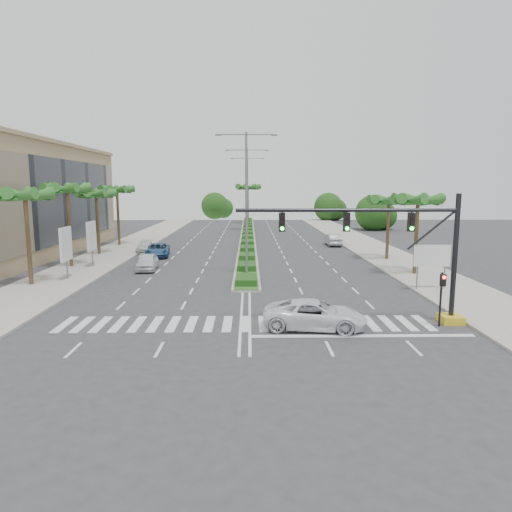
% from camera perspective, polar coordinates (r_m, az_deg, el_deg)
% --- Properties ---
extents(ground, '(160.00, 160.00, 0.00)m').
position_cam_1_polar(ground, '(25.64, -1.35, -8.47)').
color(ground, '#333335').
rests_on(ground, ground).
extents(footpath_right, '(6.00, 120.00, 0.15)m').
position_cam_1_polar(footpath_right, '(47.54, 17.51, -0.79)').
color(footpath_right, gray).
rests_on(footpath_right, ground).
extents(footpath_left, '(6.00, 120.00, 0.15)m').
position_cam_1_polar(footpath_left, '(47.69, -19.73, -0.87)').
color(footpath_left, gray).
rests_on(footpath_left, ground).
extents(median, '(2.20, 75.00, 0.20)m').
position_cam_1_polar(median, '(69.90, -1.05, 2.55)').
color(median, gray).
rests_on(median, ground).
extents(median_grass, '(1.80, 75.00, 0.04)m').
position_cam_1_polar(median_grass, '(69.89, -1.05, 2.65)').
color(median_grass, '#23551D').
rests_on(median_grass, median).
extents(building, '(12.00, 36.00, 12.00)m').
position_cam_1_polar(building, '(56.92, -28.47, 6.07)').
color(building, tan).
rests_on(building, ground).
extents(signal_gantry, '(12.60, 1.20, 7.20)m').
position_cam_1_polar(signal_gantry, '(26.43, 19.16, -0.73)').
color(signal_gantry, gold).
rests_on(signal_gantry, ground).
extents(pedestrian_signal, '(0.28, 0.36, 3.00)m').
position_cam_1_polar(pedestrian_signal, '(26.56, 22.20, -3.96)').
color(pedestrian_signal, black).
rests_on(pedestrian_signal, ground).
extents(direction_sign, '(2.70, 0.11, 3.40)m').
position_cam_1_polar(direction_sign, '(35.47, 21.13, -0.19)').
color(direction_sign, slate).
rests_on(direction_sign, ground).
extents(billboard_near, '(0.18, 2.10, 4.35)m').
position_cam_1_polar(billboard_near, '(39.62, -22.68, 1.34)').
color(billboard_near, slate).
rests_on(billboard_near, ground).
extents(billboard_far, '(0.18, 2.10, 4.35)m').
position_cam_1_polar(billboard_far, '(45.21, -19.89, 2.32)').
color(billboard_far, slate).
rests_on(billboard_far, ground).
extents(palm_left_near, '(4.57, 4.68, 7.55)m').
position_cam_1_polar(palm_left_near, '(38.35, -26.91, 6.45)').
color(palm_left_near, brown).
rests_on(palm_left_near, ground).
extents(palm_left_mid, '(4.57, 4.68, 7.95)m').
position_cam_1_polar(palm_left_mid, '(45.67, -22.55, 7.42)').
color(palm_left_mid, brown).
rests_on(palm_left_mid, ground).
extents(palm_left_far, '(4.57, 4.68, 7.35)m').
position_cam_1_polar(palm_left_far, '(53.21, -19.34, 7.05)').
color(palm_left_far, brown).
rests_on(palm_left_far, ground).
extents(palm_left_end, '(4.57, 4.68, 7.75)m').
position_cam_1_polar(palm_left_end, '(60.85, -16.98, 7.67)').
color(palm_left_end, brown).
rests_on(palm_left_end, ground).
extents(palm_right_near, '(4.57, 4.68, 7.05)m').
position_cam_1_polar(palm_right_near, '(41.08, 19.59, 6.29)').
color(palm_right_near, brown).
rests_on(palm_right_near, ground).
extents(palm_right_far, '(4.57, 4.68, 6.75)m').
position_cam_1_polar(palm_right_far, '(48.67, 16.30, 6.39)').
color(palm_right_far, brown).
rests_on(palm_right_far, ground).
extents(palm_median_a, '(4.57, 4.68, 8.05)m').
position_cam_1_polar(palm_median_a, '(79.50, -1.04, 8.40)').
color(palm_median_a, brown).
rests_on(palm_median_a, ground).
extents(palm_median_b, '(4.57, 4.68, 8.05)m').
position_cam_1_polar(palm_median_b, '(94.50, -1.01, 8.44)').
color(palm_median_b, brown).
rests_on(palm_median_b, ground).
extents(streetlight_near, '(5.10, 0.25, 12.00)m').
position_cam_1_polar(streetlight_near, '(38.51, -1.21, 7.56)').
color(streetlight_near, slate).
rests_on(streetlight_near, ground).
extents(streetlight_mid, '(5.10, 0.25, 12.00)m').
position_cam_1_polar(streetlight_mid, '(54.50, -1.11, 7.89)').
color(streetlight_mid, slate).
rests_on(streetlight_mid, ground).
extents(streetlight_far, '(5.10, 0.25, 12.00)m').
position_cam_1_polar(streetlight_far, '(70.50, -1.06, 8.07)').
color(streetlight_far, slate).
rests_on(streetlight_far, ground).
extents(car_parked_a, '(2.02, 4.42, 1.47)m').
position_cam_1_polar(car_parked_a, '(42.73, -13.44, -0.75)').
color(car_parked_a, silver).
rests_on(car_parked_a, ground).
extents(car_parked_b, '(1.76, 4.08, 1.31)m').
position_cam_1_polar(car_parked_b, '(43.39, -13.47, -0.72)').
color(car_parked_b, '#AFAEB3').
rests_on(car_parked_b, ground).
extents(car_parked_c, '(3.05, 5.46, 1.44)m').
position_cam_1_polar(car_parked_c, '(50.74, -12.18, 0.74)').
color(car_parked_c, '#29507F').
rests_on(car_parked_c, ground).
extents(car_parked_d, '(2.21, 4.58, 1.28)m').
position_cam_1_polar(car_parked_d, '(54.30, -13.65, 1.11)').
color(car_parked_d, silver).
rests_on(car_parked_d, ground).
extents(car_crossing, '(5.83, 3.36, 1.53)m').
position_cam_1_polar(car_crossing, '(24.84, 7.35, -7.27)').
color(car_crossing, white).
rests_on(car_crossing, ground).
extents(car_right, '(1.62, 4.63, 1.52)m').
position_cam_1_polar(car_right, '(59.88, 9.63, 2.04)').
color(car_right, '#B0B0B5').
rests_on(car_right, ground).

